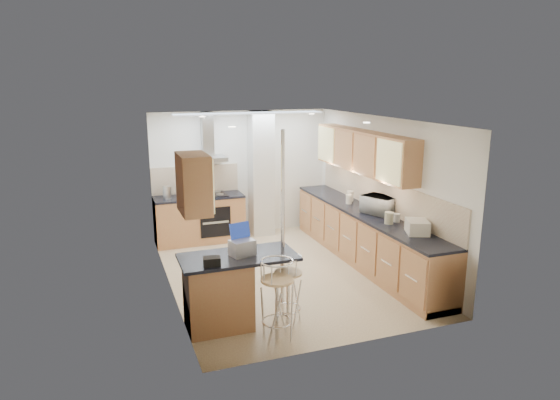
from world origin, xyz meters
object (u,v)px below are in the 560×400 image
object	(u,v)px
laptop	(242,248)
bar_stool_near	(277,300)
bar_stool_end	(288,290)
bread_bin	(417,227)
microwave	(380,205)

from	to	relation	value
laptop	bar_stool_near	bearing A→B (deg)	-76.45
bar_stool_near	bar_stool_end	distance (m)	0.43
bread_bin	microwave	bearing A→B (deg)	110.33
bar_stool_near	bread_bin	size ratio (longest dim) A/B	2.74
bar_stool_near	bread_bin	world-z (taller)	bread_bin
microwave	bar_stool_end	bearing A→B (deg)	101.53
microwave	bar_stool_end	xyz separation A→B (m)	(-2.15, -1.39, -0.61)
laptop	bread_bin	bearing A→B (deg)	-12.94
bar_stool_end	bread_bin	distance (m)	2.19
laptop	microwave	bearing A→B (deg)	9.36
laptop	bar_stool_near	distance (m)	0.79
laptop	bar_stool_near	xyz separation A→B (m)	(0.28, -0.52, -0.53)
microwave	bar_stool_near	distance (m)	3.02
laptop	bread_bin	distance (m)	2.65
microwave	bar_stool_end	distance (m)	2.63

